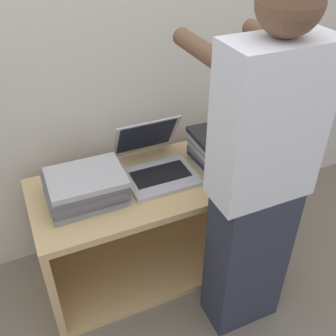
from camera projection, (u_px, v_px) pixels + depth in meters
The scene contains 7 objects.
ground_plane at pixel (182, 296), 2.13m from camera, with size 12.00×12.00×0.00m, color #756B5B.
wall_back at pixel (130, 39), 1.92m from camera, with size 8.00×0.05×2.40m.
cart at pixel (157, 215), 2.20m from camera, with size 1.30×0.55×0.61m.
laptop_open at pixel (156, 163), 2.00m from camera, with size 0.35×0.41×0.25m.
laptop_stack_left at pixel (85, 187), 1.81m from camera, with size 0.37×0.28×0.13m.
laptop_stack_right at pixel (228, 147), 2.05m from camera, with size 0.37×0.29×0.18m.
person at pixel (258, 185), 1.59m from camera, with size 0.40×0.53×1.63m.
Camera 1 is at (-0.61, -1.18, 1.80)m, focal length 42.00 mm.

